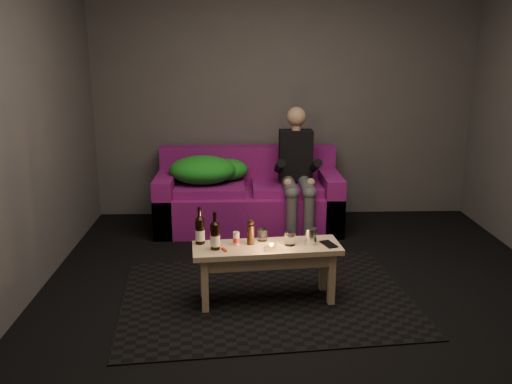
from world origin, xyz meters
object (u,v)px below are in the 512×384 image
at_px(beer_bottle_a, 200,230).
at_px(steel_cup, 311,236).
at_px(coffee_table, 267,256).
at_px(beer_bottle_b, 215,236).
at_px(person, 297,169).
at_px(sofa, 248,199).

xyz_separation_m(beer_bottle_a, steel_cup, (0.79, -0.03, -0.04)).
relative_size(coffee_table, beer_bottle_b, 3.99).
relative_size(beer_bottle_a, steel_cup, 2.40).
height_order(person, steel_cup, person).
distance_m(person, beer_bottle_a, 1.73).
bearing_deg(coffee_table, beer_bottle_a, 172.95).
bearing_deg(sofa, beer_bottle_a, -102.83).
bearing_deg(steel_cup, coffee_table, -174.83).
bearing_deg(coffee_table, person, 76.43).
relative_size(sofa, beer_bottle_a, 6.72).
distance_m(person, beer_bottle_b, 1.78).
bearing_deg(sofa, beer_bottle_b, -98.51).
height_order(beer_bottle_a, steel_cup, beer_bottle_a).
relative_size(sofa, steel_cup, 16.12).
height_order(beer_bottle_a, beer_bottle_b, beer_bottle_a).
relative_size(beer_bottle_b, steel_cup, 2.38).
bearing_deg(person, steel_cup, -92.32).
bearing_deg(beer_bottle_a, steel_cup, -2.18).
xyz_separation_m(person, steel_cup, (-0.06, -1.54, -0.15)).
bearing_deg(beer_bottle_a, coffee_table, -7.05).
xyz_separation_m(person, coffee_table, (-0.38, -1.56, -0.28)).
relative_size(person, coffee_table, 1.13).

